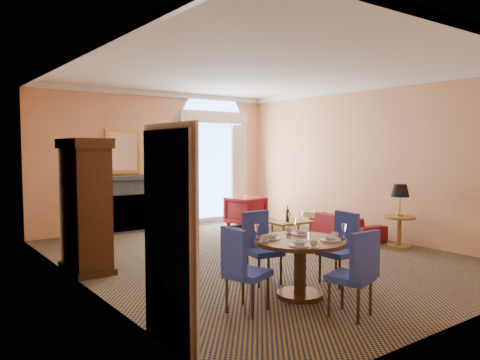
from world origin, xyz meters
TOP-DOWN VIEW (x-y plane):
  - ground at (0.00, 0.00)m, footprint 7.50×7.50m
  - room_envelope at (-0.03, 0.67)m, footprint 6.04×7.52m
  - armoire at (-2.72, 0.77)m, footprint 0.58×1.03m
  - dining_table at (-0.96, -2.08)m, footprint 1.17×1.17m
  - dining_chair_north at (-0.93, -1.24)m, footprint 0.51×0.51m
  - dining_chair_south at (-0.98, -3.00)m, footprint 0.55×0.55m
  - dining_chair_east at (-0.05, -1.97)m, footprint 0.49×0.48m
  - dining_chair_west at (-1.90, -2.11)m, footprint 0.57×0.57m
  - sofa at (2.55, 0.20)m, footprint 0.84×1.74m
  - armchair at (1.72, 2.63)m, footprint 0.91×0.92m
  - coffee_table at (1.27, 0.50)m, footprint 0.86×0.50m
  - side_table at (2.60, -1.05)m, footprint 0.60×0.60m

SIDE VIEW (x-z plane):
  - ground at x=0.00m, z-range 0.00..0.00m
  - sofa at x=2.55m, z-range 0.00..0.49m
  - armchair at x=1.72m, z-range 0.00..0.72m
  - coffee_table at x=1.27m, z-range 0.03..0.77m
  - dining_table at x=-0.96m, z-range 0.08..1.02m
  - dining_chair_north at x=-0.93m, z-range 0.07..1.06m
  - dining_chair_south at x=-0.98m, z-range 0.07..1.06m
  - dining_chair_east at x=-0.05m, z-range 0.07..1.06m
  - dining_chair_west at x=-1.90m, z-range 0.07..1.06m
  - side_table at x=2.60m, z-range 0.16..1.33m
  - armoire at x=-2.72m, z-range -0.04..1.99m
  - room_envelope at x=-0.03m, z-range 0.78..4.23m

